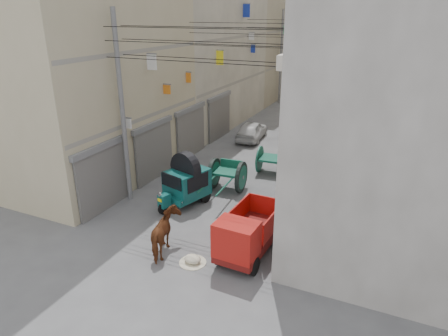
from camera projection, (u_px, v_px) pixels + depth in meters
The scene contains 18 objects.
ground at pixel (104, 305), 11.42m from camera, with size 140.00×140.00×0.00m, color #48484B.
building_row_left at pixel (259, 25), 41.00m from camera, with size 8.00×62.00×14.00m.
building_row_right at pixel (431, 28), 34.78m from camera, with size 8.00×62.00×14.00m.
end_cap_building at pixel (372, 20), 64.81m from camera, with size 22.00×10.00×13.00m, color #9C957A.
shutters_left at pixel (174, 139), 21.16m from camera, with size 0.18×14.40×2.88m.
signboards at pixel (303, 77), 28.46m from camera, with size 8.22×40.52×5.67m.
ac_units at pixel (314, 24), 13.75m from camera, with size 0.70×6.55×3.35m.
utility_poles at pixel (284, 78), 24.32m from camera, with size 7.40×22.20×8.00m.
overhead_cables at pixel (273, 33), 21.10m from camera, with size 7.40×22.52×1.12m.
auto_rickshaw at pixel (186, 181), 17.06m from camera, with size 1.91×2.65×1.80m.
tonga_cart at pixel (227, 175), 18.53m from camera, with size 1.59×3.27×1.44m.
mini_truck at pixel (245, 238), 13.24m from camera, with size 1.49×3.12×1.73m.
second_cart at pixel (274, 160), 20.38m from camera, with size 1.66×1.49×1.38m.
feed_sack at pixel (193, 259), 13.28m from camera, with size 0.57×0.45×0.28m, color beige.
horse at pixel (166, 234), 13.60m from camera, with size 0.82×1.79×1.52m, color brown.
distant_car_white at pixel (252, 130), 25.91m from camera, with size 1.43×3.56×1.21m, color #B4B4B4.
distant_car_grey at pixel (347, 93), 38.13m from camera, with size 1.14×3.26×1.08m, color #565B59.
distant_car_green at pixel (349, 75), 48.13m from camera, with size 1.82×4.47×1.30m, color #226449.
Camera 1 is at (6.95, -6.91, 7.84)m, focal length 32.00 mm.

